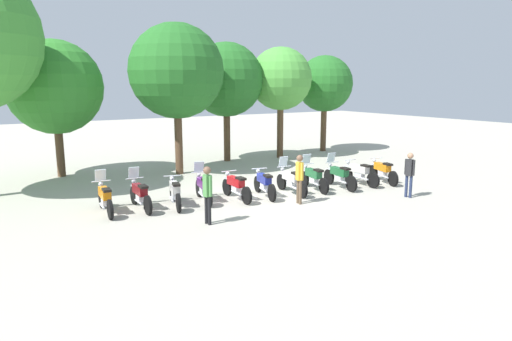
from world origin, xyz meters
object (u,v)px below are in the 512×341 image
(motorcycle_8, at_px, (339,175))
(motorcycle_9, at_px, (359,173))
(motorcycle_6, at_px, (291,180))
(tree_3, at_px, (226,80))
(motorcycle_0, at_px, (105,198))
(tree_4, at_px, (281,79))
(motorcycle_4, at_px, (236,186))
(motorcycle_10, at_px, (382,171))
(motorcycle_1, at_px, (140,194))
(person_1, at_px, (208,190))
(tree_2, at_px, (176,71))
(motorcycle_5, at_px, (264,183))
(tree_1, at_px, (55,87))
(tree_5, at_px, (325,84))
(person_2, at_px, (409,171))
(person_0, at_px, (299,175))
(motorcycle_7, at_px, (313,177))
(motorcycle_2, at_px, (175,192))
(motorcycle_3, at_px, (203,187))

(motorcycle_8, xyz_separation_m, motorcycle_9, (1.13, 0.02, -0.01))
(motorcycle_6, distance_m, tree_3, 9.03)
(motorcycle_0, height_order, tree_4, tree_4)
(motorcycle_4, xyz_separation_m, motorcycle_10, (6.81, -0.71, 0.00))
(tree_3, bearing_deg, motorcycle_1, -134.97)
(tree_4, bearing_deg, motorcycle_1, -147.39)
(motorcycle_0, distance_m, person_1, 3.75)
(motorcycle_0, xyz_separation_m, motorcycle_1, (1.13, -0.12, 0.00))
(motorcycle_10, relative_size, tree_2, 0.31)
(motorcycle_4, xyz_separation_m, motorcycle_5, (1.14, -0.14, 0.00))
(motorcycle_9, height_order, tree_2, tree_2)
(tree_1, distance_m, tree_5, 15.44)
(motorcycle_5, distance_m, person_2, 5.42)
(person_0, bearing_deg, motorcycle_7, -132.60)
(motorcycle_1, distance_m, person_0, 5.53)
(motorcycle_4, bearing_deg, motorcycle_8, -94.68)
(motorcycle_0, relative_size, motorcycle_6, 1.00)
(motorcycle_7, height_order, person_0, person_0)
(motorcycle_1, distance_m, tree_4, 12.81)
(tree_5, bearing_deg, person_2, -114.64)
(person_2, distance_m, tree_5, 12.50)
(tree_2, bearing_deg, motorcycle_6, -70.14)
(tree_1, bearing_deg, person_2, -46.75)
(motorcycle_2, bearing_deg, motorcycle_1, 89.78)
(tree_3, bearing_deg, motorcycle_4, -115.91)
(motorcycle_1, height_order, person_0, person_0)
(motorcycle_7, height_order, motorcycle_9, motorcycle_7)
(motorcycle_7, distance_m, motorcycle_10, 3.43)
(motorcycle_1, relative_size, motorcycle_4, 1.00)
(motorcycle_3, relative_size, person_1, 1.22)
(motorcycle_9, distance_m, person_1, 8.05)
(motorcycle_8, height_order, tree_4, tree_4)
(motorcycle_8, relative_size, tree_3, 0.34)
(motorcycle_8, xyz_separation_m, tree_5, (6.16, 8.41, 3.64))
(motorcycle_1, relative_size, tree_2, 0.32)
(motorcycle_1, distance_m, motorcycle_3, 2.28)
(motorcycle_5, xyz_separation_m, motorcycle_6, (1.13, -0.15, 0.01))
(motorcycle_1, bearing_deg, person_1, -155.53)
(motorcycle_8, xyz_separation_m, tree_3, (-0.78, 8.25, 3.86))
(motorcycle_5, xyz_separation_m, motorcycle_7, (2.27, -0.11, 0.01))
(person_0, bearing_deg, motorcycle_0, -12.56)
(motorcycle_0, distance_m, motorcycle_2, 2.31)
(tree_2, bearing_deg, tree_4, 12.18)
(motorcycle_0, relative_size, motorcycle_4, 1.00)
(tree_1, bearing_deg, motorcycle_5, -53.99)
(motorcycle_3, distance_m, tree_5, 14.46)
(person_1, bearing_deg, motorcycle_4, 38.89)
(motorcycle_8, xyz_separation_m, person_0, (-2.92, -1.18, 0.52))
(motorcycle_5, xyz_separation_m, tree_4, (5.73, 7.28, 3.93))
(motorcycle_2, height_order, tree_2, tree_2)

